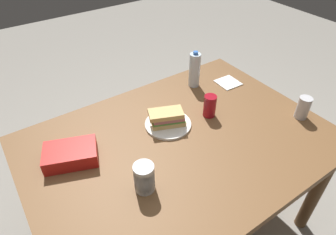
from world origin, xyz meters
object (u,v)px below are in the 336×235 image
paper_plate (168,124)px  sandwich (167,117)px  dining_table (180,153)px  chip_bag (71,154)px  plastic_cup_stack (144,178)px  soda_can_red (210,106)px  water_bottle_tall (195,70)px  soda_can_silver (303,108)px

paper_plate → sandwich: sandwich is taller
dining_table → chip_bag: size_ratio=6.31×
chip_bag → plastic_cup_stack: 0.37m
soda_can_red → chip_bag: size_ratio=0.53×
chip_bag → water_bottle_tall: size_ratio=1.02×
paper_plate → water_bottle_tall: (-0.34, -0.22, 0.10)m
soda_can_red → chip_bag: 0.73m
soda_can_silver → paper_plate: bearing=-28.8°
soda_can_silver → chip_bag: bearing=-19.0°
water_bottle_tall → soda_can_silver: size_ratio=1.84×
soda_can_silver → dining_table: bearing=-18.3°
dining_table → chip_bag: (0.48, -0.17, 0.12)m
paper_plate → chip_bag: (0.49, -0.04, 0.03)m
chip_bag → water_bottle_tall: (-0.84, -0.18, 0.07)m
sandwich → soda_can_silver: size_ratio=1.68×
sandwich → water_bottle_tall: (-0.35, -0.22, 0.05)m
chip_bag → soda_can_silver: soda_can_silver is taller
paper_plate → plastic_cup_stack: 0.41m
dining_table → soda_can_red: (-0.24, -0.08, 0.15)m
sandwich → soda_can_red: bearing=166.7°
water_bottle_tall → chip_bag: bearing=12.2°
dining_table → paper_plate: size_ratio=6.11×
chip_bag → plastic_cup_stack: (-0.19, 0.32, 0.03)m
water_bottle_tall → soda_can_silver: (-0.28, 0.57, -0.04)m
dining_table → sandwich: 0.19m
sandwich → water_bottle_tall: bearing=-147.1°
soda_can_red → water_bottle_tall: (-0.12, -0.28, 0.04)m
paper_plate → water_bottle_tall: size_ratio=1.06×
dining_table → water_bottle_tall: 0.54m
paper_plate → soda_can_silver: (-0.62, 0.34, 0.05)m
dining_table → paper_plate: bearing=-96.0°
soda_can_red → chip_bag: bearing=-7.8°
plastic_cup_stack → soda_can_red: bearing=-157.4°
soda_can_silver → sandwich: bearing=-28.6°
plastic_cup_stack → soda_can_silver: 0.92m
chip_bag → soda_can_silver: 1.18m
paper_plate → soda_can_red: size_ratio=1.95×
paper_plate → soda_can_red: bearing=166.4°
chip_bag → sandwich: bearing=-164.3°
paper_plate → water_bottle_tall: water_bottle_tall is taller
dining_table → sandwich: (-0.01, -0.13, 0.14)m
sandwich → chip_bag: bearing=-5.1°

